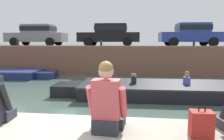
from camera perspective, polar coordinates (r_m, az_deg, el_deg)
ground_plane at (r=8.72m, az=-1.63°, el=-6.32°), size 400.00×400.00×0.00m
far_quay_wall at (r=16.44m, az=2.40°, el=3.28°), size 60.00×6.00×1.74m
far_wall_coping at (r=13.53m, az=1.49°, el=6.22°), size 60.00×0.24×0.08m
boat_moored_west_navy at (r=14.29m, az=-26.91°, el=-0.82°), size 6.04×2.20×0.43m
motorboat_passing at (r=8.45m, az=9.57°, el=-5.11°), size 6.94×2.33×0.99m
car_leftmost_grey at (r=16.97m, az=-18.84°, el=8.81°), size 4.21×2.01×1.54m
car_left_inner_black at (r=15.46m, az=-0.55°, el=9.38°), size 4.26×2.03×1.54m
car_centre_blue at (r=15.73m, az=19.91°, el=8.90°), size 4.06×2.11×1.54m
mooring_bollard_west at (r=15.70m, az=-23.39°, el=6.52°), size 0.15×0.15×0.45m
mooring_bollard_mid at (r=13.79m, az=-2.85°, el=7.06°), size 0.15×0.15×0.45m
mooring_bollard_east at (r=14.00m, az=20.62°, el=6.60°), size 0.15×0.15×0.45m
person_seated_right at (r=2.98m, az=-1.35°, el=-9.00°), size 0.55×0.55×0.96m
bottle_drink at (r=3.28m, az=-1.56°, el=-12.53°), size 0.06×0.06×0.20m
backpack_on_ledge at (r=3.09m, az=22.20°, el=-12.95°), size 0.28×0.24×0.41m
snack_bag at (r=3.09m, az=-1.20°, el=-14.70°), size 0.18×0.12×0.10m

